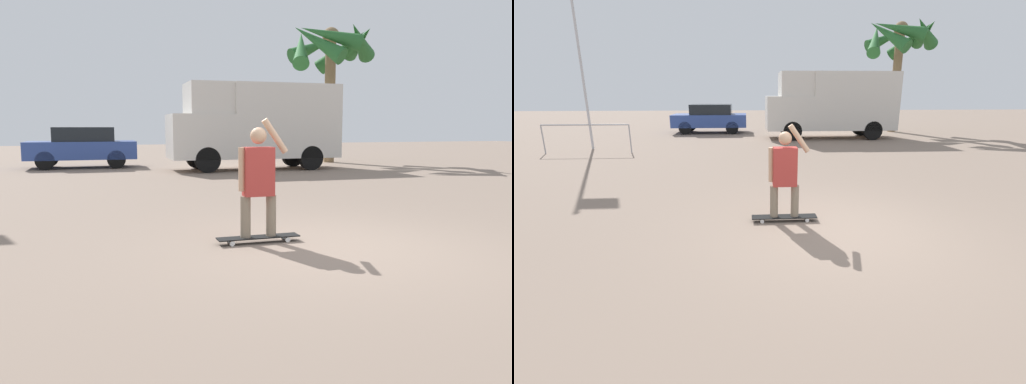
% 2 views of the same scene
% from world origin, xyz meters
% --- Properties ---
extents(ground_plane, '(80.00, 80.00, 0.00)m').
position_xyz_m(ground_plane, '(0.00, 0.00, 0.00)').
color(ground_plane, gray).
extents(skateboard, '(1.15, 0.22, 0.09)m').
position_xyz_m(skateboard, '(-0.86, 0.60, 0.07)').
color(skateboard, black).
rests_on(skateboard, ground_plane).
extents(person_skateboarder, '(0.70, 0.22, 1.61)m').
position_xyz_m(person_skateboarder, '(-0.86, 0.60, 0.92)').
color(person_skateboarder, gray).
rests_on(person_skateboarder, skateboard).
extents(camper_van, '(6.22, 2.08, 3.13)m').
position_xyz_m(camper_van, '(2.71, 11.99, 1.71)').
color(camper_van, black).
rests_on(camper_van, ground_plane).
extents(parked_car_blue, '(4.06, 1.93, 1.56)m').
position_xyz_m(parked_car_blue, '(-3.52, 14.74, 0.83)').
color(parked_car_blue, black).
rests_on(parked_car_blue, ground_plane).
extents(palm_tree_near_van, '(4.23, 4.17, 6.11)m').
position_xyz_m(palm_tree_near_van, '(6.96, 14.59, 4.92)').
color(palm_tree_near_van, brown).
rests_on(palm_tree_near_van, ground_plane).
extents(flagpole, '(0.86, 0.12, 7.36)m').
position_xyz_m(flagpole, '(-7.64, 9.13, 4.16)').
color(flagpole, '#B7B7BC').
rests_on(flagpole, ground_plane).
extents(plaza_railing_segment, '(3.17, 0.05, 1.08)m').
position_xyz_m(plaza_railing_segment, '(-7.41, 8.07, 0.87)').
color(plaza_railing_segment, '#99999E').
rests_on(plaza_railing_segment, ground_plane).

